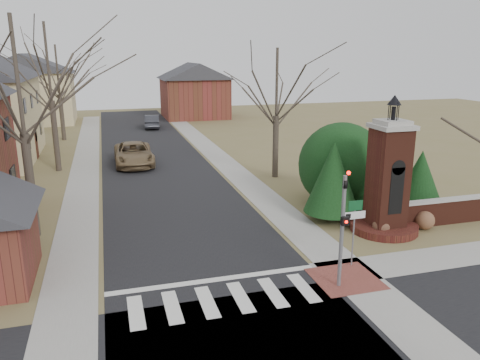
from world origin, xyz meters
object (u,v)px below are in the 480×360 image
object	(u,v)px
brick_gate_monument	(387,187)
pickup_truck	(134,154)
distant_car	(152,121)
traffic_signal_pole	(343,220)
sign_post	(354,220)

from	to	relation	value
brick_gate_monument	pickup_truck	distance (m)	20.36
brick_gate_monument	distant_car	bearing A→B (deg)	101.89
brick_gate_monument	pickup_truck	xyz separation A→B (m)	(-10.60, 17.33, -1.32)
pickup_truck	distant_car	world-z (taller)	pickup_truck
traffic_signal_pole	brick_gate_monument	world-z (taller)	brick_gate_monument
pickup_truck	brick_gate_monument	bearing A→B (deg)	-58.25
traffic_signal_pole	sign_post	world-z (taller)	traffic_signal_pole
pickup_truck	traffic_signal_pole	bearing A→B (deg)	-74.52
sign_post	distant_car	size ratio (longest dim) A/B	0.61
pickup_truck	sign_post	bearing A→B (deg)	-70.22
traffic_signal_pole	sign_post	xyz separation A→B (m)	(1.29, 1.41, -0.64)
brick_gate_monument	distant_car	xyz separation A→B (m)	(-7.40, 35.16, -1.42)
sign_post	distant_car	distance (m)	38.39
traffic_signal_pole	pickup_truck	xyz separation A→B (m)	(-5.90, 21.75, -1.75)
traffic_signal_pole	distant_car	bearing A→B (deg)	93.90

